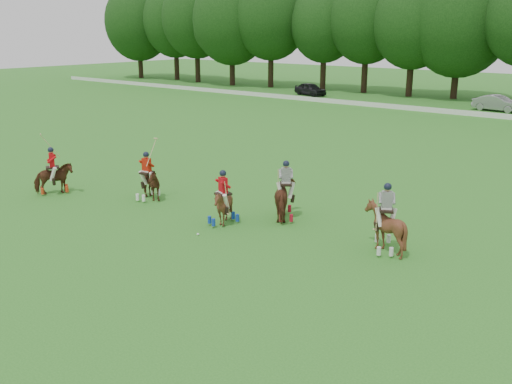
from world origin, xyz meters
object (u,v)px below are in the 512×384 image
Objects in this scene: polo_red_c at (223,206)px; polo_stripe_b at (385,227)px; polo_ball at (198,234)px; polo_stripe_a at (286,198)px; car_mid at (498,103)px; car_left at (310,89)px; polo_red_b at (148,183)px; polo_red_a at (53,178)px.

polo_stripe_b is (6.04, 1.38, 0.11)m from polo_red_c.
polo_ball is (0.10, -1.51, -0.71)m from polo_red_c.
car_mid is at bearing 94.52° from polo_stripe_a.
polo_stripe_b is at bearing 25.93° from polo_ball.
polo_ball is at bearing -135.42° from car_left.
polo_red_b is 6.45m from polo_stripe_a.
polo_red_a reaches higher than polo_stripe_b.
polo_red_c reaches higher than polo_ball.
polo_red_b is at bearing -165.01° from polo_stripe_a.
polo_red_c is at bearing -171.17° from car_mid.
polo_red_a is 8.95m from polo_red_c.
polo_stripe_a is at bearing -131.63° from car_left.
car_left is 1.54× the size of polo_red_b.
polo_red_a is 1.14× the size of polo_stripe_b.
polo_ball is at bearing -86.25° from polo_red_c.
polo_red_a is (-7.32, -40.48, 0.05)m from car_mid.
car_mid is 36.84m from polo_stripe_a.
car_mid is 1.61× the size of polo_red_a.
polo_stripe_a is at bearing 171.67° from polo_stripe_b.
polo_stripe_a is 0.99× the size of polo_stripe_b.
polo_red_b is 5.30m from polo_ball.
polo_red_a is 4.50m from polo_red_b.
polo_red_c is 6.19m from polo_stripe_b.
polo_stripe_a reaches higher than polo_red_c.
car_mid reaches higher than car_left.
polo_red_c reaches higher than car_mid.
polo_stripe_a reaches higher than polo_ball.
car_mid is 40.32m from polo_ball.
car_left is at bearing 122.32° from polo_stripe_a.
polo_ball is (4.90, -1.89, -0.70)m from polo_red_b.
polo_ball is (8.88, 0.19, -0.72)m from polo_red_a.
polo_red_a is 8.91m from polo_ball.
polo_red_a is at bearing 176.42° from car_mid.
polo_red_b reaches higher than polo_stripe_b.
car_mid is at bearing -73.95° from car_left.
car_left is 1.76× the size of polo_stripe_a.
polo_red_a reaches higher than polo_red_b.
car_mid is at bearing 85.04° from polo_red_b.
car_left is at bearing 113.89° from polo_red_b.
polo_red_b is (3.99, 2.08, -0.02)m from polo_red_a.
polo_ball is (-1.34, -3.56, -0.80)m from polo_stripe_a.
polo_red_b reaches higher than polo_ball.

